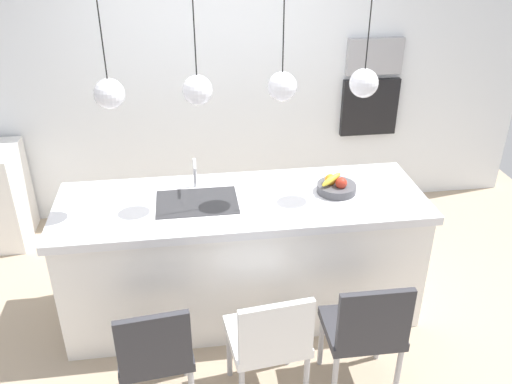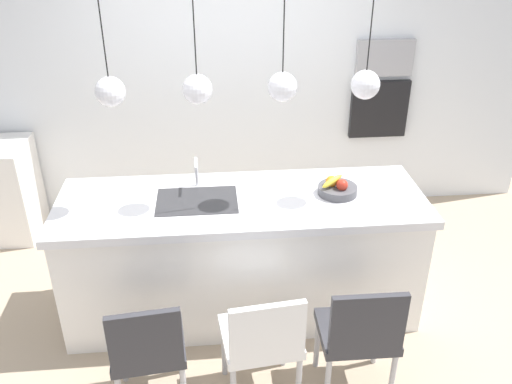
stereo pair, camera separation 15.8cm
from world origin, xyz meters
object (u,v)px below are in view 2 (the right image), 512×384
Objects in this scene: fruit_bowl at (337,188)px; microwave at (385,57)px; chair_middle at (262,338)px; oven at (379,109)px; chair_far at (360,332)px; chair_near at (148,346)px.

microwave is at bearing 63.93° from fruit_bowl.
fruit_bowl is at bearing 55.55° from chair_middle.
oven reaches higher than chair_middle.
chair_far reaches higher than chair_middle.
oven is at bearing 50.19° from chair_near.
microwave reaches higher than fruit_bowl.
chair_far is (-0.80, -2.47, -0.52)m from oven.
chair_middle is (-1.39, -2.47, -0.52)m from oven.
chair_far is at bearing -91.89° from fruit_bowl.
fruit_bowl is at bearing 88.11° from chair_far.
oven reaches higher than fruit_bowl.
microwave is 3.38m from chair_near.
chair_middle is at bearing -119.30° from microwave.
oven is at bearing 72.15° from chair_far.
chair_middle is at bearing -124.45° from fruit_bowl.
chair_middle is 0.98× the size of chair_far.
microwave reaches higher than chair_middle.
fruit_bowl is 1.75m from oven.
chair_near is at bearing -129.81° from microwave.
chair_far is (1.26, -0.00, 0.01)m from chair_near.
chair_far is (-0.80, -2.47, -1.02)m from microwave.
microwave is 3.01m from chair_middle.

